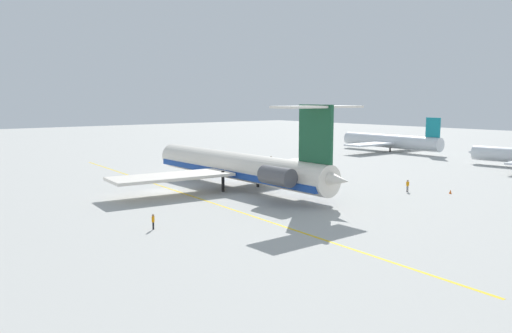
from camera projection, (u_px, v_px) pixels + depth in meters
The scene contains 10 objects.
ground at pixel (162, 191), 75.01m from camera, with size 389.57×389.57×0.00m, color #ADADA8.
main_jetliner at pixel (241, 166), 76.01m from camera, with size 44.25×39.46×12.93m.
airliner_far_left at pixel (388, 141), 133.47m from camera, with size 31.04×30.59×9.31m.
ground_crew_near_nose at pixel (153, 220), 52.44m from camera, with size 0.26×0.40×1.65m.
ground_crew_near_tail at pixel (271, 159), 106.00m from camera, with size 0.29×0.41×1.82m.
ground_crew_portside at pixel (408, 184), 74.11m from camera, with size 0.31×0.38×1.79m.
safety_cone_nose at pixel (252, 161), 109.35m from camera, with size 0.40×0.40×0.55m, color #EA590F.
safety_cone_wingtip at pixel (450, 192), 72.81m from camera, with size 0.40×0.40×0.55m, color #EA590F.
safety_cone_tail at pixel (246, 163), 105.75m from camera, with size 0.40×0.40×0.55m, color #EA590F.
taxiway_centreline at pixel (187, 195), 72.04m from camera, with size 93.49×0.36×0.01m, color gold.
Camera 1 is at (66.39, -35.40, 13.41)m, focal length 35.22 mm.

